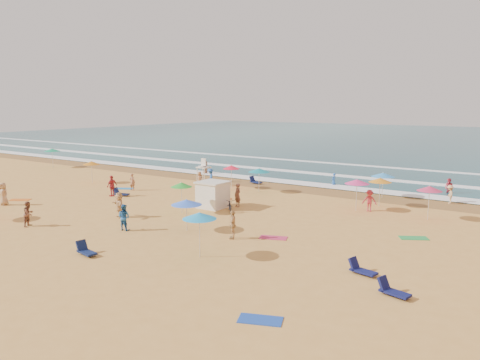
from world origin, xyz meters
The scene contains 12 objects.
ground centered at (0.00, 0.00, 0.00)m, with size 220.00×220.00×0.00m, color gold.
ocean centered at (0.00, 84.00, 0.00)m, with size 220.00×140.00×0.18m, color #0C4756.
wet_sand centered at (0.00, 12.50, 0.01)m, with size 220.00×220.00×0.00m, color olive.
surf_foam centered at (0.00, 21.32, 0.10)m, with size 200.00×18.70×0.05m.
cabana centered at (-0.56, 1.07, 1.00)m, with size 2.00×2.00×2.00m, color white.
cabana_roof centered at (-0.56, 1.07, 2.06)m, with size 2.20×2.20×0.12m, color silver.
bicycle centered at (1.34, 0.77, 0.49)m, with size 0.65×1.87×0.98m, color black.
lifeguard_stand centered at (-9.00, 10.50, 1.05)m, with size 1.20×1.20×2.10m, color white, non-canonical shape.
beach_umbrellas centered at (1.38, 1.43, 2.16)m, with size 63.61×29.29×0.78m.
loungers centered at (6.94, -2.52, 0.17)m, with size 60.12×25.60×0.34m.
towels centered at (2.71, -2.81, 0.01)m, with size 42.31×26.50×0.03m.
beachgoers centered at (0.67, 3.17, 0.85)m, with size 36.83×29.18×2.14m.
Camera 1 is at (21.80, -27.98, 8.24)m, focal length 35.00 mm.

